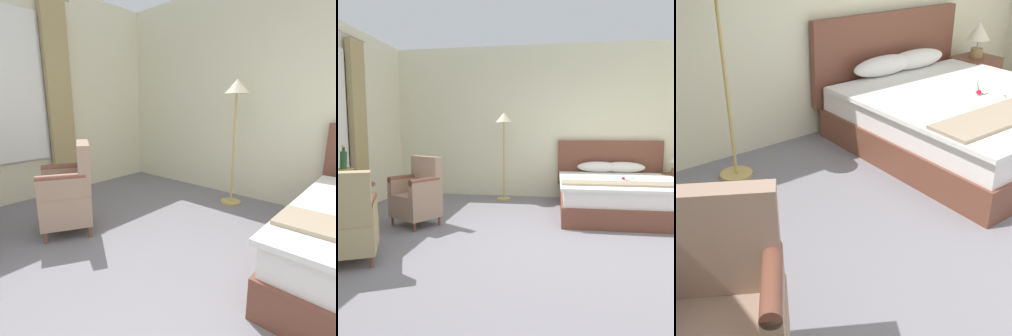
% 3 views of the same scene
% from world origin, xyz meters
% --- Properties ---
extents(ground_plane, '(8.05, 8.05, 0.00)m').
position_xyz_m(ground_plane, '(0.00, 0.00, 0.00)').
color(ground_plane, slate).
extents(wall_headboard_side, '(6.67, 0.12, 3.03)m').
position_xyz_m(wall_headboard_side, '(0.00, 2.85, 1.52)').
color(wall_headboard_side, beige).
rests_on(wall_headboard_side, ground).
extents(bed, '(1.97, 2.21, 1.16)m').
position_xyz_m(bed, '(1.07, 1.70, 0.32)').
color(bed, brown).
rests_on(bed, ground).
extents(floor_lamp_brass, '(0.33, 0.33, 1.69)m').
position_xyz_m(floor_lamp_brass, '(-0.96, 2.39, 1.40)').
color(floor_lamp_brass, tan).
rests_on(floor_lamp_brass, ground).
extents(side_table_round, '(0.60, 0.60, 0.70)m').
position_xyz_m(side_table_round, '(-2.41, -0.32, 0.42)').
color(side_table_round, brown).
rests_on(side_table_round, ground).
extents(champagne_bucket, '(0.22, 0.22, 0.48)m').
position_xyz_m(champagne_bucket, '(-2.48, -0.29, 0.83)').
color(champagne_bucket, olive).
rests_on(champagne_bucket, side_table_round).
extents(wine_glass_near_bucket, '(0.07, 0.07, 0.14)m').
position_xyz_m(wine_glass_near_bucket, '(-2.37, -0.45, 0.80)').
color(wine_glass_near_bucket, white).
rests_on(wine_glass_near_bucket, side_table_round).
extents(wine_glass_near_edge, '(0.07, 0.07, 0.14)m').
position_xyz_m(wine_glass_near_edge, '(-2.30, -0.23, 0.80)').
color(wine_glass_near_edge, white).
rests_on(wine_glass_near_edge, side_table_round).
extents(snack_plate, '(0.19, 0.19, 0.04)m').
position_xyz_m(snack_plate, '(-2.27, -0.39, 0.71)').
color(snack_plate, white).
rests_on(snack_plate, side_table_round).
extents(armchair_by_window, '(0.77, 0.74, 0.97)m').
position_xyz_m(armchair_by_window, '(-1.90, 0.48, 0.43)').
color(armchair_by_window, brown).
rests_on(armchair_by_window, ground).
extents(armchair_facing_bed, '(0.75, 0.76, 0.96)m').
position_xyz_m(armchair_facing_bed, '(-2.03, -0.96, 0.41)').
color(armchair_facing_bed, brown).
rests_on(armchair_facing_bed, ground).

